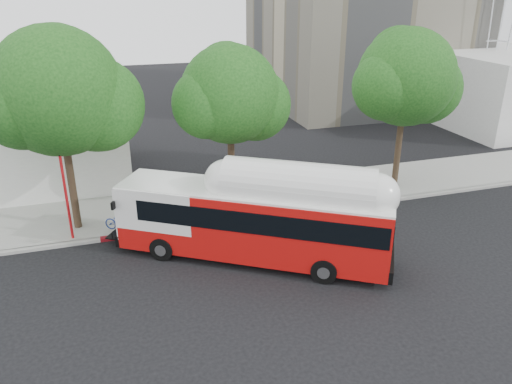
{
  "coord_description": "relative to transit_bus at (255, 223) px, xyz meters",
  "views": [
    {
      "loc": [
        -7.25,
        -18.18,
        11.22
      ],
      "look_at": [
        -0.57,
        3.0,
        1.94
      ],
      "focal_mm": 35.0,
      "sensor_mm": 36.0,
      "label": 1
    }
  ],
  "objects": [
    {
      "name": "transit_bus",
      "position": [
        0.0,
        0.0,
        0.0
      ],
      "size": [
        11.77,
        8.54,
        3.72
      ],
      "rotation": [
        0.0,
        0.0,
        -0.56
      ],
      "color": "red",
      "rests_on": "ground"
    },
    {
      "name": "sidewalk",
      "position": [
        1.52,
        6.3,
        -1.66
      ],
      "size": [
        60.0,
        5.0,
        0.15
      ],
      "primitive_type": "cube",
      "color": "gray",
      "rests_on": "ground"
    },
    {
      "name": "red_curb_segment",
      "position": [
        -1.48,
        3.7,
        -1.66
      ],
      "size": [
        10.0,
        0.32,
        0.16
      ],
      "primitive_type": "cube",
      "color": "maroon",
      "rests_on": "ground"
    },
    {
      "name": "curb_strip",
      "position": [
        1.52,
        3.7,
        -1.66
      ],
      "size": [
        60.0,
        0.3,
        0.15
      ],
      "primitive_type": "cube",
      "color": "gray",
      "rests_on": "ground"
    },
    {
      "name": "street_tree_left",
      "position": [
        -7.01,
        5.35,
        4.87
      ],
      "size": [
        6.67,
        5.8,
        9.74
      ],
      "color": "#2D2116",
      "rests_on": "ground"
    },
    {
      "name": "street_tree_right",
      "position": [
        10.96,
        5.65,
        4.52
      ],
      "size": [
        6.21,
        5.4,
        9.18
      ],
      "color": "#2D2116",
      "rests_on": "ground"
    },
    {
      "name": "ground",
      "position": [
        1.52,
        -0.2,
        -1.74
      ],
      "size": [
        120.0,
        120.0,
        0.0
      ],
      "primitive_type": "plane",
      "color": "black",
      "rests_on": "ground"
    },
    {
      "name": "signal_pole",
      "position": [
        -7.71,
        4.12,
        0.59
      ],
      "size": [
        0.13,
        0.43,
        4.54
      ],
      "color": "red",
      "rests_on": "ground"
    },
    {
      "name": "street_tree_mid",
      "position": [
        0.93,
        5.85,
        4.17
      ],
      "size": [
        5.75,
        5.0,
        8.62
      ],
      "color": "#2D2116",
      "rests_on": "ground"
    }
  ]
}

